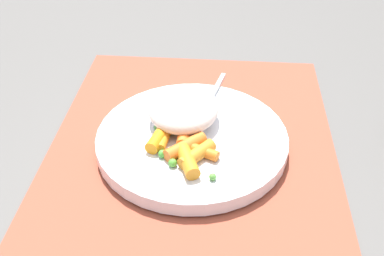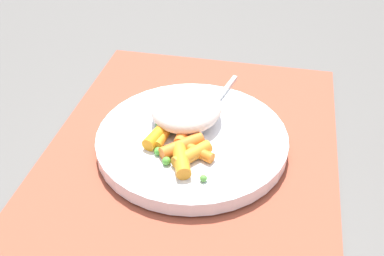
{
  "view_description": "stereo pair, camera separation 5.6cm",
  "coord_description": "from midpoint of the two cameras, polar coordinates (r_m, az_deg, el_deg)",
  "views": [
    {
      "loc": [
        0.45,
        0.04,
        0.38
      ],
      "look_at": [
        0.0,
        0.0,
        0.03
      ],
      "focal_mm": 43.58,
      "sensor_mm": 36.0,
      "label": 1
    },
    {
      "loc": [
        0.44,
        0.09,
        0.38
      ],
      "look_at": [
        0.0,
        0.0,
        0.03
      ],
      "focal_mm": 43.58,
      "sensor_mm": 36.0,
      "label": 2
    }
  ],
  "objects": [
    {
      "name": "placemat",
      "position": [
        0.59,
        2.74,
        -2.49
      ],
      "size": [
        0.46,
        0.36,
        0.01
      ],
      "primitive_type": "cube",
      "color": "#9E4733",
      "rests_on": "ground_plane"
    },
    {
      "name": "plate",
      "position": [
        0.58,
        2.77,
        -1.59
      ],
      "size": [
        0.24,
        0.24,
        0.02
      ],
      "primitive_type": "cylinder",
      "color": "white",
      "rests_on": "placemat"
    },
    {
      "name": "ground_plane",
      "position": [
        0.59,
        2.73,
        -2.71
      ],
      "size": [
        2.4,
        2.4,
        0.0
      ],
      "primitive_type": "plane",
      "color": "#565451"
    },
    {
      "name": "fork",
      "position": [
        0.6,
        4.04,
        1.06
      ],
      "size": [
        0.18,
        0.06,
        0.01
      ],
      "color": "silver",
      "rests_on": "plate"
    },
    {
      "name": "carrot_portion",
      "position": [
        0.54,
        1.34,
        -2.26
      ],
      "size": [
        0.1,
        0.09,
        0.02
      ],
      "color": "orange",
      "rests_on": "plate"
    },
    {
      "name": "pea_scatter",
      "position": [
        0.54,
        1.49,
        -2.66
      ],
      "size": [
        0.1,
        0.08,
        0.01
      ],
      "color": "#449532",
      "rests_on": "plate"
    },
    {
      "name": "rice_mound",
      "position": [
        0.59,
        2.05,
        2.37
      ],
      "size": [
        0.1,
        0.09,
        0.04
      ],
      "primitive_type": "ellipsoid",
      "color": "beige",
      "rests_on": "plate"
    }
  ]
}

